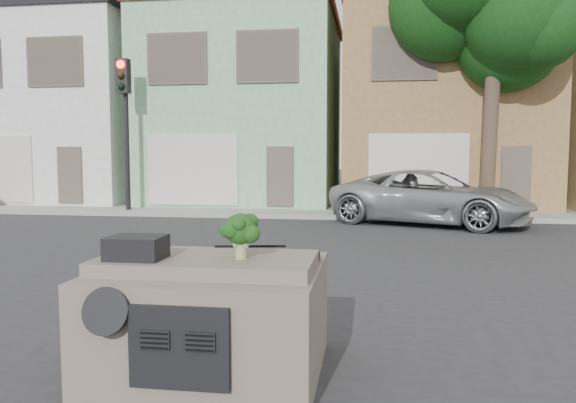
# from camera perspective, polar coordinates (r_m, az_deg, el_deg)

# --- Properties ---
(ground_plane) EXTENTS (120.00, 120.00, 0.00)m
(ground_plane) POSITION_cam_1_polar(r_m,az_deg,el_deg) (8.34, -1.86, -9.21)
(ground_plane) COLOR #303033
(ground_plane) RESTS_ON ground
(sidewalk) EXTENTS (40.00, 3.00, 0.15)m
(sidewalk) POSITION_cam_1_polar(r_m,az_deg,el_deg) (18.62, 3.88, -1.08)
(sidewalk) COLOR gray
(sidewalk) RESTS_ON ground
(townhouse_white) EXTENTS (7.20, 8.20, 7.55)m
(townhouse_white) POSITION_cam_1_polar(r_m,az_deg,el_deg) (25.73, -20.81, 8.54)
(townhouse_white) COLOR white
(townhouse_white) RESTS_ON ground
(townhouse_mint) EXTENTS (7.20, 8.20, 7.55)m
(townhouse_mint) POSITION_cam_1_polar(r_m,az_deg,el_deg) (23.06, -4.09, 9.30)
(townhouse_mint) COLOR #8CC491
(townhouse_mint) RESTS_ON ground
(townhouse_tan) EXTENTS (7.20, 8.20, 7.55)m
(townhouse_tan) POSITION_cam_1_polar(r_m,az_deg,el_deg) (22.67, 15.02, 9.21)
(townhouse_tan) COLOR #966D43
(townhouse_tan) RESTS_ON ground
(silver_pickup) EXTENTS (6.14, 4.48, 1.55)m
(silver_pickup) POSITION_cam_1_polar(r_m,az_deg,el_deg) (16.55, 14.27, -2.25)
(silver_pickup) COLOR #A6A9AC
(silver_pickup) RESTS_ON ground
(traffic_signal) EXTENTS (0.40, 0.40, 5.10)m
(traffic_signal) POSITION_cam_1_polar(r_m,az_deg,el_deg) (19.19, -16.19, 6.31)
(traffic_signal) COLOR black
(traffic_signal) RESTS_ON ground
(tree_near) EXTENTS (4.40, 4.00, 8.50)m
(tree_near) POSITION_cam_1_polar(r_m,az_deg,el_deg) (18.25, 19.98, 11.65)
(tree_near) COLOR #123B11
(tree_near) RESTS_ON ground
(car_dashboard) EXTENTS (2.00, 1.80, 1.12)m
(car_dashboard) POSITION_cam_1_polar(r_m,az_deg,el_deg) (5.38, -7.67, -11.13)
(car_dashboard) COLOR #716457
(car_dashboard) RESTS_ON ground
(instrument_hump) EXTENTS (0.48, 0.38, 0.20)m
(instrument_hump) POSITION_cam_1_polar(r_m,az_deg,el_deg) (5.10, -15.14, -4.54)
(instrument_hump) COLOR black
(instrument_hump) RESTS_ON car_dashboard
(wiper_arm) EXTENTS (0.69, 0.15, 0.02)m
(wiper_arm) POSITION_cam_1_polar(r_m,az_deg,el_deg) (5.54, -3.85, -4.55)
(wiper_arm) COLOR black
(wiper_arm) RESTS_ON car_dashboard
(broccoli) EXTENTS (0.43, 0.43, 0.41)m
(broccoli) POSITION_cam_1_polar(r_m,az_deg,el_deg) (4.93, -4.83, -3.47)
(broccoli) COLOR #153911
(broccoli) RESTS_ON car_dashboard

